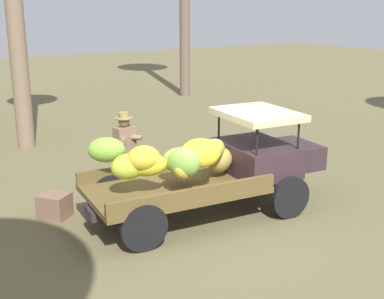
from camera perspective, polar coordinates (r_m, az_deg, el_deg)
ground_plane at (r=9.37m, az=2.40°, el=-7.58°), size 60.00×60.00×0.00m
truck at (r=9.25m, az=2.53°, el=-1.80°), size 4.54×2.10×1.82m
farmer at (r=10.18m, az=-7.37°, el=0.03°), size 0.52×0.49×1.70m
wooden_crate at (r=9.65m, az=-14.88°, el=-6.00°), size 0.66×0.67×0.44m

